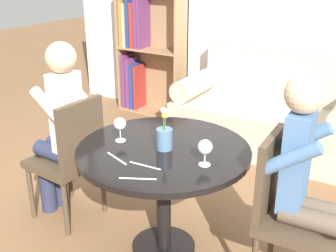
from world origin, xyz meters
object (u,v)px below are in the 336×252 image
(wine_glass_right, at_px, (205,148))
(flower_vase, at_px, (164,136))
(bookshelf_left, at_px, (144,49))
(wine_glass_left, at_px, (120,125))
(chair_right, at_px, (288,208))
(person_right, at_px, (309,186))
(chair_left, at_px, (71,155))
(person_left, at_px, (60,129))
(couch, at_px, (265,116))

(wine_glass_right, distance_m, flower_vase, 0.29)
(bookshelf_left, xyz_separation_m, wine_glass_left, (1.32, -2.17, 0.08))
(bookshelf_left, bearing_deg, chair_right, -41.22)
(person_right, relative_size, wine_glass_right, 8.51)
(chair_left, bearing_deg, chair_right, 98.90)
(chair_right, bearing_deg, person_left, 91.57)
(wine_glass_right, bearing_deg, bookshelf_left, 130.81)
(chair_left, relative_size, wine_glass_left, 6.10)
(chair_right, height_order, wine_glass_right, chair_right)
(couch, distance_m, wine_glass_right, 2.01)
(wine_glass_left, relative_size, wine_glass_right, 1.01)
(bookshelf_left, bearing_deg, couch, -9.52)
(person_right, xyz_separation_m, flower_vase, (-0.80, -0.11, 0.14))
(chair_left, xyz_separation_m, person_left, (-0.09, 0.01, 0.17))
(chair_right, height_order, person_right, person_right)
(person_left, xyz_separation_m, person_right, (1.62, 0.12, -0.01))
(couch, height_order, chair_right, couch)
(person_left, height_order, person_right, person_left)
(couch, relative_size, chair_left, 1.87)
(wine_glass_right, bearing_deg, person_left, 177.45)
(chair_right, relative_size, person_left, 0.71)
(chair_right, relative_size, flower_vase, 3.45)
(wine_glass_left, xyz_separation_m, flower_vase, (0.29, 0.04, -0.02))
(bookshelf_left, relative_size, flower_vase, 5.79)
(bookshelf_left, relative_size, person_right, 1.22)
(chair_left, bearing_deg, person_right, 98.87)
(chair_right, distance_m, person_right, 0.18)
(chair_left, height_order, wine_glass_left, chair_left)
(chair_right, bearing_deg, chair_left, 92.24)
(couch, height_order, person_right, person_right)
(person_left, relative_size, flower_vase, 4.84)
(chair_right, relative_size, wine_glass_left, 6.10)
(chair_left, bearing_deg, wine_glass_right, 91.83)
(person_right, bearing_deg, person_left, 91.59)
(bookshelf_left, distance_m, chair_right, 3.09)
(bookshelf_left, distance_m, flower_vase, 2.67)
(person_left, bearing_deg, flower_vase, 94.60)
(flower_vase, bearing_deg, chair_right, 8.37)
(person_right, height_order, wine_glass_left, person_right)
(couch, distance_m, wine_glass_left, 1.99)
(person_right, bearing_deg, wine_glass_right, 105.66)
(person_left, relative_size, wine_glass_left, 8.55)
(bookshelf_left, relative_size, chair_left, 1.68)
(flower_vase, bearing_deg, bookshelf_left, 126.93)
(chair_right, xyz_separation_m, wine_glass_left, (-1.00, -0.14, 0.32))
(couch, distance_m, chair_left, 2.03)
(couch, relative_size, wine_glass_right, 11.59)
(wine_glass_right, bearing_deg, chair_left, 177.81)
(couch, height_order, wine_glass_right, couch)
(bookshelf_left, height_order, person_left, bookshelf_left)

